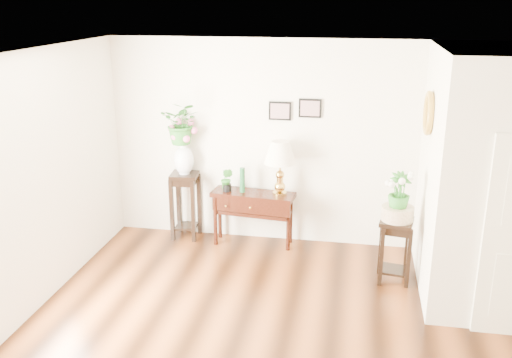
% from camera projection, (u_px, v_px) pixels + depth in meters
% --- Properties ---
extents(floor, '(6.00, 5.50, 0.02)m').
position_uv_depth(floor, '(304.00, 357.00, 5.49)').
color(floor, brown).
rests_on(floor, ground).
extents(ceiling, '(6.00, 5.50, 0.02)m').
position_uv_depth(ceiling, '(313.00, 63.00, 4.63)').
color(ceiling, white).
rests_on(ceiling, ground).
extents(wall_back, '(6.00, 0.02, 2.80)m').
position_uv_depth(wall_back, '(328.00, 146.00, 7.63)').
color(wall_back, silver).
rests_on(wall_back, ground).
extents(wall_left, '(0.02, 5.50, 2.80)m').
position_uv_depth(wall_left, '(2.00, 201.00, 5.57)').
color(wall_left, silver).
rests_on(wall_left, ground).
extents(partition, '(1.80, 1.95, 2.80)m').
position_uv_depth(partition, '(511.00, 176.00, 6.36)').
color(partition, silver).
rests_on(partition, floor).
extents(art_print_left, '(0.30, 0.02, 0.25)m').
position_uv_depth(art_print_left, '(280.00, 111.00, 7.58)').
color(art_print_left, black).
rests_on(art_print_left, wall_back).
extents(art_print_right, '(0.30, 0.02, 0.25)m').
position_uv_depth(art_print_right, '(310.00, 108.00, 7.50)').
color(art_print_right, black).
rests_on(art_print_right, wall_back).
extents(wall_ornament, '(0.07, 0.51, 0.51)m').
position_uv_depth(wall_ornament, '(428.00, 113.00, 6.44)').
color(wall_ornament, '#A17327').
rests_on(wall_ornament, partition).
extents(console_table, '(1.17, 0.50, 0.75)m').
position_uv_depth(console_table, '(253.00, 218.00, 7.88)').
color(console_table, black).
rests_on(console_table, floor).
extents(table_lamp, '(0.51, 0.51, 0.75)m').
position_uv_depth(table_lamp, '(280.00, 169.00, 7.59)').
color(table_lamp, '#B69040').
rests_on(table_lamp, console_table).
extents(green_vase, '(0.08, 0.08, 0.34)m').
position_uv_depth(green_vase, '(242.00, 180.00, 7.74)').
color(green_vase, '#184D27').
rests_on(green_vase, console_table).
extents(potted_plant, '(0.20, 0.18, 0.31)m').
position_uv_depth(potted_plant, '(227.00, 180.00, 7.78)').
color(potted_plant, '#287122').
rests_on(potted_plant, console_table).
extents(plant_stand_a, '(0.40, 0.40, 0.95)m').
position_uv_depth(plant_stand_a, '(186.00, 205.00, 8.08)').
color(plant_stand_a, black).
rests_on(plant_stand_a, floor).
extents(porcelain_vase, '(0.36, 0.36, 0.48)m').
position_uv_depth(porcelain_vase, '(184.00, 158.00, 7.87)').
color(porcelain_vase, white).
rests_on(porcelain_vase, plant_stand_a).
extents(lily_arrangement, '(0.54, 0.47, 0.59)m').
position_uv_depth(lily_arrangement, '(182.00, 125.00, 7.72)').
color(lily_arrangement, '#287122').
rests_on(lily_arrangement, porcelain_vase).
extents(plant_stand_b, '(0.43, 0.43, 0.79)m').
position_uv_depth(plant_stand_b, '(394.00, 250.00, 6.85)').
color(plant_stand_b, black).
rests_on(plant_stand_b, floor).
extents(ceramic_bowl, '(0.41, 0.41, 0.17)m').
position_uv_depth(ceramic_bowl, '(397.00, 214.00, 6.70)').
color(ceramic_bowl, beige).
rests_on(ceramic_bowl, plant_stand_b).
extents(narcissus, '(0.32, 0.32, 0.46)m').
position_uv_depth(narcissus, '(399.00, 192.00, 6.62)').
color(narcissus, '#287122').
rests_on(narcissus, ceramic_bowl).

